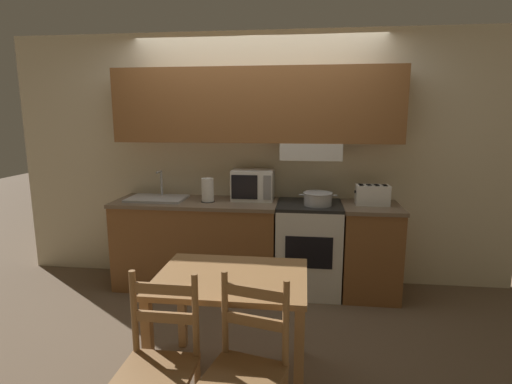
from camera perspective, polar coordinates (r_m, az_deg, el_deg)
name	(u,v)px	position (r m, az deg, el deg)	size (l,w,h in m)	color
ground_plane	(258,276)	(4.46, 0.22, -11.93)	(16.00, 16.00, 0.00)	brown
wall_back	(258,135)	(4.05, 0.30, 8.20)	(5.18, 0.38, 2.55)	beige
lower_counter_main	(197,243)	(4.14, -8.41, -7.26)	(1.63, 0.60, 0.89)	brown
lower_counter_right_stub	(369,250)	(4.05, 15.90, -7.97)	(0.55, 0.60, 0.89)	brown
stove_range	(308,248)	(4.00, 7.50, -7.88)	(0.62, 0.58, 0.89)	white
cooking_pot	(318,198)	(3.81, 8.82, -0.90)	(0.35, 0.28, 0.12)	#B7BABF
microwave	(253,185)	(4.00, -0.43, 1.03)	(0.41, 0.29, 0.30)	white
toaster	(372,195)	(3.94, 16.29, -0.38)	(0.32, 0.16, 0.19)	white
sink_basin	(157,198)	(4.15, -13.95, -0.83)	(0.57, 0.38, 0.28)	#B7BABF
paper_towel_roll	(208,190)	(3.94, -6.92, 0.27)	(0.14, 0.14, 0.23)	black
dining_table	(232,292)	(2.64, -3.51, -14.02)	(0.96, 0.72, 0.72)	#9E7042
chair_left_of_table	(157,368)	(2.32, -13.90, -23.25)	(0.38, 0.38, 0.91)	#9E7042
chair_right_of_table	(245,373)	(2.23, -1.53, -24.42)	(0.46, 0.46, 0.91)	#9E7042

